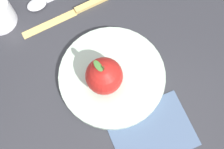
{
  "coord_description": "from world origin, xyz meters",
  "views": [
    {
      "loc": [
        -0.11,
        0.19,
        0.56
      ],
      "look_at": [
        -0.05,
        0.02,
        0.02
      ],
      "focal_mm": 43.76,
      "sensor_mm": 36.0,
      "label": 1
    }
  ],
  "objects": [
    {
      "name": "dinner_plate",
      "position": [
        -0.05,
        0.02,
        0.01
      ],
      "size": [
        0.23,
        0.23,
        0.02
      ],
      "color": "#B2C6B2",
      "rests_on": "ground_plane"
    },
    {
      "name": "linen_napkin",
      "position": [
        -0.16,
        0.11,
        0.0
      ],
      "size": [
        0.2,
        0.2,
        0.0
      ],
      "primitive_type": "cube",
      "rotation": [
        0.0,
        0.0,
        5.45
      ],
      "color": "slate",
      "rests_on": "ground_plane"
    },
    {
      "name": "spoon",
      "position": [
        0.17,
        -0.1,
        0.01
      ],
      "size": [
        0.13,
        0.14,
        0.01
      ],
      "color": "silver",
      "rests_on": "ground_plane"
    },
    {
      "name": "ground_plane",
      "position": [
        0.0,
        0.0,
        0.0
      ],
      "size": [
        2.4,
        2.4,
        0.0
      ],
      "primitive_type": "plane",
      "color": "#2D2D33"
    },
    {
      "name": "apple",
      "position": [
        -0.04,
        0.04,
        0.06
      ],
      "size": [
        0.08,
        0.08,
        0.09
      ],
      "color": "#B21E19",
      "rests_on": "dinner_plate"
    },
    {
      "name": "knife",
      "position": [
        0.09,
        -0.1,
        0.0
      ],
      "size": [
        0.16,
        0.17,
        0.01
      ],
      "color": "#D8B766",
      "rests_on": "ground_plane"
    }
  ]
}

